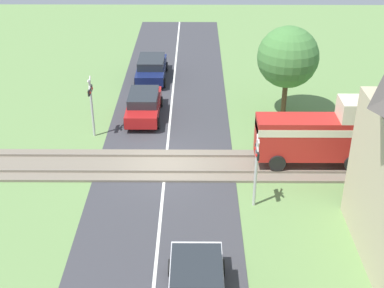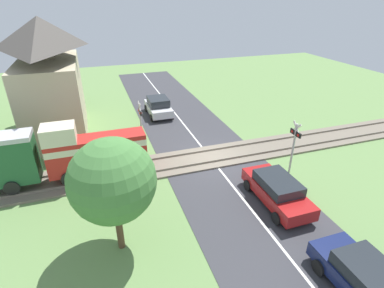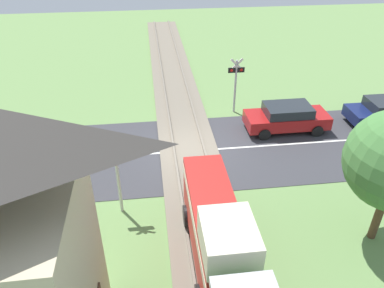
% 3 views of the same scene
% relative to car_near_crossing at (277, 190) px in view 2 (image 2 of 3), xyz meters
% --- Properties ---
extents(ground_plane, '(60.00, 60.00, 0.00)m').
position_rel_car_near_crossing_xyz_m(ground_plane, '(5.30, 1.44, -0.76)').
color(ground_plane, '#66894C').
extents(road_surface, '(48.00, 6.40, 0.02)m').
position_rel_car_near_crossing_xyz_m(road_surface, '(5.30, 1.44, -0.75)').
color(road_surface, '#38383D').
rests_on(road_surface, ground_plane).
extents(track_bed, '(2.80, 48.00, 0.24)m').
position_rel_car_near_crossing_xyz_m(track_bed, '(5.30, 1.44, -0.69)').
color(track_bed, '#756B5B').
rests_on(track_bed, ground_plane).
extents(car_near_crossing, '(4.28, 1.88, 1.42)m').
position_rel_car_near_crossing_xyz_m(car_near_crossing, '(0.00, 0.00, 0.00)').
color(car_near_crossing, '#A81919').
rests_on(car_near_crossing, ground_plane).
extents(car_far_side, '(3.75, 1.94, 1.54)m').
position_rel_car_near_crossing_xyz_m(car_far_side, '(13.77, 2.88, 0.04)').
color(car_far_side, silver).
rests_on(car_far_side, ground_plane).
extents(car_behind_queue, '(4.36, 1.92, 1.40)m').
position_rel_car_near_crossing_xyz_m(car_behind_queue, '(-5.68, 0.00, -0.01)').
color(car_behind_queue, '#141E4C').
rests_on(car_behind_queue, ground_plane).
extents(crossing_signal_west_approach, '(0.90, 0.18, 3.20)m').
position_rel_car_near_crossing_xyz_m(crossing_signal_west_approach, '(2.24, -2.38, 1.29)').
color(crossing_signal_west_approach, '#B7B7B7').
rests_on(crossing_signal_west_approach, ground_plane).
extents(crossing_signal_east_approach, '(0.90, 0.18, 3.20)m').
position_rel_car_near_crossing_xyz_m(crossing_signal_east_approach, '(8.36, 5.26, 1.29)').
color(crossing_signal_east_approach, '#B7B7B7').
rests_on(crossing_signal_east_approach, ground_plane).
extents(station_building, '(8.43, 4.14, 8.21)m').
position_rel_car_near_crossing_xyz_m(station_building, '(12.51, 10.73, 3.26)').
color(station_building, '#C6B793').
rests_on(station_building, ground_plane).
extents(pedestrian_by_station, '(0.39, 0.39, 1.56)m').
position_rel_car_near_crossing_xyz_m(pedestrian_by_station, '(7.55, 11.16, -0.05)').
color(pedestrian_by_station, '#2D4C8E').
rests_on(pedestrian_by_station, ground_plane).
extents(tree_by_station, '(2.93, 2.93, 5.71)m').
position_rel_car_near_crossing_xyz_m(tree_by_station, '(18.91, 11.38, 3.18)').
color(tree_by_station, brown).
rests_on(tree_by_station, ground_plane).
extents(tree_roadside_hedge, '(3.30, 3.30, 4.95)m').
position_rel_car_near_crossing_xyz_m(tree_roadside_hedge, '(-0.53, 7.74, 2.53)').
color(tree_roadside_hedge, brown).
rests_on(tree_roadside_hedge, ground_plane).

